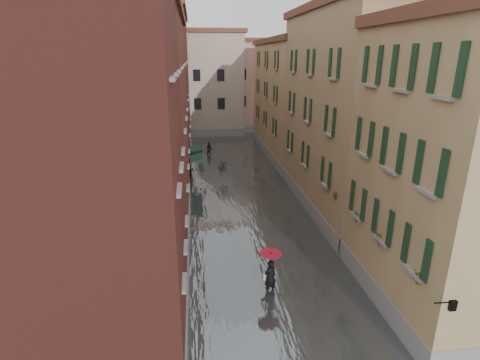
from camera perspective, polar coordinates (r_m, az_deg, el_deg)
ground at (r=18.52m, az=5.07°, el=-15.68°), size 120.00×120.00×0.00m
floodwater at (r=29.98m, az=0.06°, el=-1.55°), size 10.00×60.00×0.20m
building_left_near at (r=14.01m, az=-21.52°, el=1.08°), size 6.00×8.00×13.00m
building_left_mid at (r=24.58m, az=-15.36°, el=8.17°), size 6.00×14.00×12.50m
building_left_far at (r=39.28m, az=-12.42°, el=13.15°), size 6.00×16.00×14.00m
building_right_near at (r=17.24m, az=30.56°, el=0.27°), size 6.00×8.00×11.50m
building_right_mid at (r=26.40m, az=16.63°, el=9.29°), size 6.00×14.00×13.00m
building_right_far at (r=40.58m, az=8.21°, el=11.77°), size 6.00×16.00×11.50m
building_end_cream at (r=53.10m, az=-6.60°, el=14.19°), size 12.00×9.00×13.00m
building_end_pink at (r=55.93m, az=2.94°, el=13.99°), size 10.00×9.00×12.00m
awning_near at (r=30.73m, az=-6.81°, el=3.45°), size 1.09×3.12×2.80m
awning_far at (r=32.72m, az=-6.83°, el=4.37°), size 1.09×3.02×2.80m
wall_lantern at (r=13.93m, az=29.50°, el=-16.17°), size 0.71×0.22×0.35m
window_planters at (r=17.47m, az=19.35°, el=-5.79°), size 0.59×8.66×0.84m
pedestrian_main at (r=17.29m, az=4.63°, el=-13.31°), size 1.04×1.04×2.06m
pedestrian_far at (r=40.51m, az=-4.67°, el=4.70°), size 0.74×0.58×1.52m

